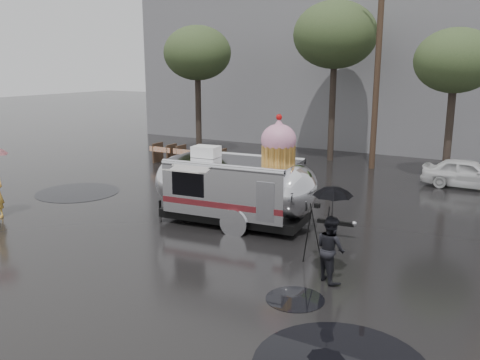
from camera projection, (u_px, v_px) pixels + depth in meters
The scene contains 12 objects.
ground at pixel (140, 247), 14.15m from camera, with size 120.00×120.00×0.00m, color black.
puddles at pixel (159, 244), 14.40m from camera, with size 16.13×9.26×0.01m.
grey_building at pixel (325, 41), 34.85m from camera, with size 22.00×12.00×13.00m, color slate.
utility_pole at pixel (377, 71), 23.67m from camera, with size 1.60×0.28×9.00m.
tree_left at pixel (197, 54), 27.29m from camera, with size 3.64×3.64×6.95m.
tree_mid at pixel (335, 35), 25.35m from camera, with size 4.20×4.20×8.03m.
tree_right at pixel (455, 62), 21.01m from camera, with size 3.36×3.36×6.42m.
barricade_row at pixel (188, 156), 25.15m from camera, with size 4.30×0.80×1.00m.
airstream_trailer at pixel (237, 185), 15.91m from camera, with size 6.70×2.97×3.62m.
person_right at pixel (331, 249), 11.79m from camera, with size 0.76×0.42×1.58m, color black.
umbrella_black at pixel (333, 202), 11.54m from camera, with size 1.12×1.12×2.32m.
tripod at pixel (316, 227), 12.85m from camera, with size 0.60×0.65×1.58m.
Camera 1 is at (9.15, -10.14, 5.01)m, focal length 38.00 mm.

